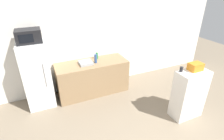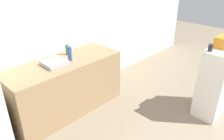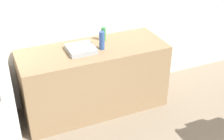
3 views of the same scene
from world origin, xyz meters
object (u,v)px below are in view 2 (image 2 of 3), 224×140
basket (224,42)px  jar (210,48)px  bottle_tall (70,54)px  bottle_short (67,50)px

basket → jar: basket is taller
bottle_tall → jar: size_ratio=2.16×
bottle_tall → bottle_short: bottle_tall is taller
bottle_short → basket: basket is taller
jar → bottle_tall: bearing=128.2°
bottle_short → basket: 2.44m
bottle_tall → bottle_short: (0.12, 0.23, -0.03)m
bottle_tall → basket: (1.60, -1.70, 0.20)m
bottle_short → basket: bearing=-52.4°
bottle_tall → jar: jar is taller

